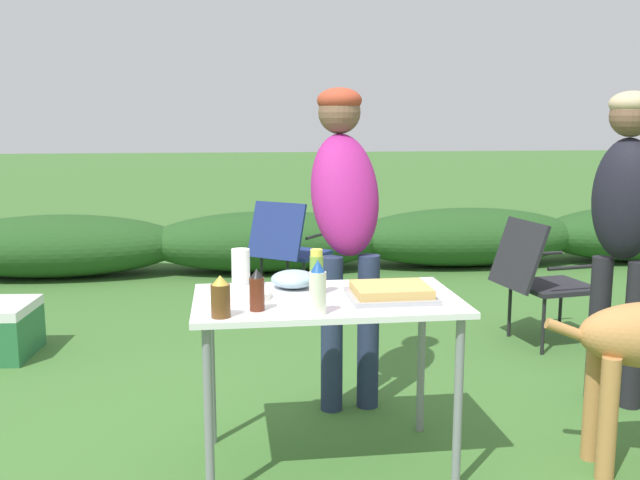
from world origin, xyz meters
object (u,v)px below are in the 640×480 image
relish_jar (316,272)px  folding_table (327,315)px  beer_bottle (221,297)px  mixing_bowl (294,279)px  standing_person_in_navy_coat (625,212)px  mayo_bottle (318,288)px  camp_chair_green_behind_table (540,275)px  standing_person_in_olive_jacket (345,207)px  camp_chair_near_hedge (288,246)px  bbq_sauce_bottle (257,291)px  cooler_box (6,330)px  plate_stack (244,295)px  paper_cup_stack (241,269)px  food_tray (391,292)px

relish_jar → folding_table: bearing=-59.6°
beer_bottle → mixing_bowl: bearing=54.3°
standing_person_in_navy_coat → folding_table: bearing=-110.9°
mixing_bowl → mayo_bottle: mayo_bottle is taller
camp_chair_green_behind_table → standing_person_in_navy_coat: bearing=-10.1°
beer_bottle → mayo_bottle: size_ratio=0.77×
beer_bottle → standing_person_in_olive_jacket: (0.63, 0.95, 0.22)m
mixing_bowl → camp_chair_near_hedge: size_ratio=0.24×
beer_bottle → camp_chair_green_behind_table: size_ratio=0.19×
bbq_sauce_bottle → cooler_box: bbq_sauce_bottle is taller
plate_stack → cooler_box: (-1.45, 1.64, -0.58)m
paper_cup_stack → mayo_bottle: 0.54m
mayo_bottle → standing_person_in_olive_jacket: standing_person_in_olive_jacket is taller
bbq_sauce_bottle → folding_table: bearing=29.4°
plate_stack → standing_person_in_navy_coat: 2.00m
paper_cup_stack → bbq_sauce_bottle: (0.05, -0.38, -0.01)m
plate_stack → camp_chair_near_hedge: bearing=81.2°
relish_jar → standing_person_in_navy_coat: (1.63, 0.42, 0.18)m
plate_stack → paper_cup_stack: bearing=93.0°
plate_stack → standing_person_in_navy_coat: (1.93, 0.44, 0.26)m
beer_bottle → folding_table: bearing=29.3°
standing_person_in_olive_jacket → camp_chair_near_hedge: 2.15m
mayo_bottle → camp_chair_green_behind_table: size_ratio=0.25×
plate_stack → mayo_bottle: bearing=-46.7°
relish_jar → standing_person_in_olive_jacket: bearing=70.4°
cooler_box → standing_person_in_olive_jacket: bearing=69.2°
beer_bottle → standing_person_in_navy_coat: bearing=19.7°
cooler_box → beer_bottle: bearing=40.6°
folding_table → relish_jar: size_ratio=5.67×
plate_stack → beer_bottle: bearing=-108.4°
food_tray → relish_jar: (-0.30, 0.11, 0.07)m
standing_person_in_navy_coat → bbq_sauce_bottle: bearing=-108.8°
plate_stack → bbq_sauce_bottle: 0.22m
folding_table → cooler_box: size_ratio=2.17×
standing_person_in_olive_jacket → paper_cup_stack: bearing=-142.9°
food_tray → paper_cup_stack: bearing=156.9°
paper_cup_stack → standing_person_in_navy_coat: bearing=7.9°
relish_jar → camp_chair_near_hedge: 2.74m
plate_stack → relish_jar: (0.31, 0.02, 0.08)m
beer_bottle → relish_jar: size_ratio=0.83×
beer_bottle → standing_person_in_navy_coat: standing_person_in_navy_coat is taller
standing_person_in_olive_jacket → camp_chair_near_hedge: (-0.11, 2.07, -0.56)m
folding_table → mayo_bottle: 0.31m
mixing_bowl → relish_jar: size_ratio=1.03×
mayo_bottle → bbq_sauce_bottle: bearing=160.6°
plate_stack → beer_bottle: (-0.09, -0.28, 0.06)m
standing_person_in_olive_jacket → camp_chair_near_hedge: size_ratio=1.96×
beer_bottle → standing_person_in_olive_jacket: size_ratio=0.10×
food_tray → standing_person_in_olive_jacket: (-0.07, 0.75, 0.27)m
plate_stack → camp_chair_green_behind_table: bearing=36.0°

